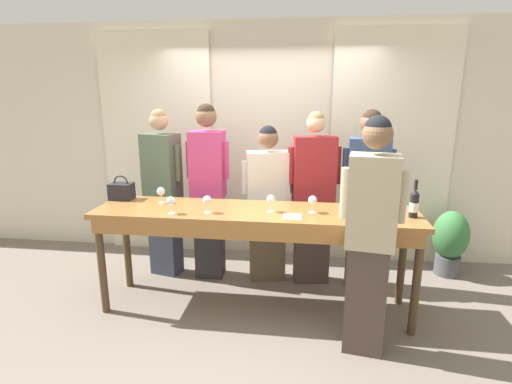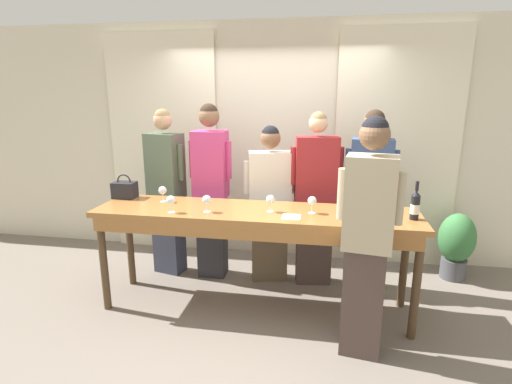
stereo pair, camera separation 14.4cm
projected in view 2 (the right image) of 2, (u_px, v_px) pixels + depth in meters
ground_plane at (255, 307)px, 3.83m from camera, size 18.00×18.00×0.00m
wall_back at (275, 143)px, 4.81m from camera, size 12.00×0.06×2.80m
curtain_panel_left at (163, 146)px, 4.99m from camera, size 1.37×0.03×2.69m
curtain_panel_right at (396, 151)px, 4.53m from camera, size 1.37×0.03×2.69m
tasting_bar at (254, 222)px, 3.59m from camera, size 2.91×0.66×0.97m
wine_bottle at (415, 206)px, 3.30m from camera, size 0.07×0.07×0.33m
handbag at (125, 189)px, 3.98m from camera, size 0.22×0.16×0.24m
wine_glass_front_left at (385, 200)px, 3.51m from camera, size 0.08×0.08×0.15m
wine_glass_front_mid at (369, 196)px, 3.63m from camera, size 0.08×0.08×0.15m
wine_glass_front_right at (207, 200)px, 3.50m from camera, size 0.08×0.08×0.15m
wine_glass_center_left at (356, 196)px, 3.62m from camera, size 0.08×0.08×0.15m
wine_glass_center_mid at (163, 191)px, 3.82m from camera, size 0.08×0.08×0.15m
wine_glass_center_right at (171, 201)px, 3.49m from camera, size 0.08×0.08×0.15m
wine_glass_back_left at (270, 200)px, 3.51m from camera, size 0.08×0.08×0.15m
wine_glass_back_mid at (312, 201)px, 3.47m from camera, size 0.08×0.08×0.15m
napkin at (291, 217)px, 3.38m from camera, size 0.16×0.16×0.00m
guest_olive_jacket at (166, 191)px, 4.37m from camera, size 0.48×0.32×1.83m
guest_pink_top at (211, 190)px, 4.28m from camera, size 0.46×0.28×1.89m
guest_cream_sweater at (270, 203)px, 4.21m from camera, size 0.55×0.31×1.68m
guest_striped_shirt at (315, 199)px, 4.11m from camera, size 0.54×0.27×1.82m
guest_navy_coat at (369, 198)px, 4.01m from camera, size 0.52×0.25×1.84m
host_pouring at (367, 236)px, 2.94m from camera, size 0.47×0.30×1.85m
potted_plant at (456, 243)px, 4.33m from camera, size 0.38×0.38×0.74m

